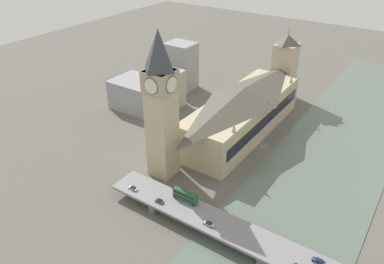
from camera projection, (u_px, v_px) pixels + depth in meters
The scene contains 14 objects.
ground_plane at pixel (263, 146), 212.58m from camera, with size 600.00×600.00×0.00m, color #605E56.
river_water at pixel (324, 166), 195.34m from camera, with size 58.45×360.00×0.30m, color slate.
parliament_hall at pixel (243, 110), 219.60m from camera, with size 29.65×98.10×29.15m.
clock_tower at pixel (161, 103), 171.77m from camera, with size 13.07×13.07×73.29m.
victoria_tower at pixel (284, 67), 258.44m from camera, with size 14.12×14.12×49.38m.
road_bridge at pixel (268, 248), 141.40m from camera, with size 148.89×14.63×5.93m.
double_decker_bus_lead at pixel (185, 195), 161.87m from camera, with size 11.85×2.48×4.99m.
car_northbound_lead at pixel (209, 224), 149.94m from camera, with size 4.62×1.77×1.40m.
car_northbound_tail at pixel (133, 188), 169.49m from camera, with size 4.58×1.89×1.37m.
car_southbound_lead at pixel (159, 201), 161.92m from camera, with size 3.81×1.91×1.36m.
car_southbound_tail at pixel (319, 261), 133.75m from camera, with size 4.63×1.88×1.41m.
city_block_west at pixel (138, 94), 251.09m from camera, with size 31.81×25.72×19.58m.
city_block_center at pixel (181, 66), 277.25m from camera, with size 20.49×17.44×34.19m.
city_block_east at pixel (165, 88), 252.65m from camera, with size 22.22×18.13×24.93m.
Camera 1 is at (-68.05, 171.15, 113.78)m, focal length 35.00 mm.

